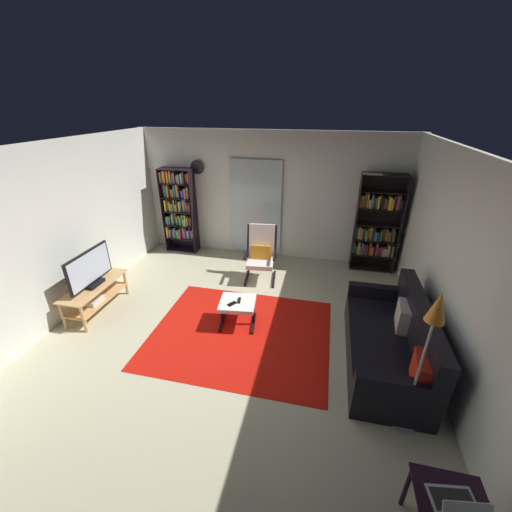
{
  "coord_description": "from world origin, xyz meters",
  "views": [
    {
      "loc": [
        1.15,
        -3.48,
        3.08
      ],
      "look_at": [
        0.14,
        0.98,
        0.85
      ],
      "focal_mm": 22.37,
      "sensor_mm": 36.0,
      "label": 1
    }
  ],
  "objects_px": {
    "leather_sofa": "(391,343)",
    "cell_phone": "(232,304)",
    "ottoman": "(238,305)",
    "tv_stand": "(95,294)",
    "television": "(90,270)",
    "bookshelf_near_tv": "(179,208)",
    "floor_lamp_by_sofa": "(432,327)",
    "wall_clock": "(197,167)",
    "tv_remote": "(239,300)",
    "lounge_armchair": "(261,252)",
    "laptop": "(460,508)",
    "bookshelf_near_sofa": "(377,226)"
  },
  "relations": [
    {
      "from": "leather_sofa",
      "to": "cell_phone",
      "type": "height_order",
      "value": "leather_sofa"
    },
    {
      "from": "leather_sofa",
      "to": "ottoman",
      "type": "bearing_deg",
      "value": 170.87
    },
    {
      "from": "tv_stand",
      "to": "television",
      "type": "xyz_separation_m",
      "value": [
        0.0,
        0.02,
        0.43
      ]
    },
    {
      "from": "bookshelf_near_tv",
      "to": "cell_phone",
      "type": "bearing_deg",
      "value": -52.03
    },
    {
      "from": "floor_lamp_by_sofa",
      "to": "wall_clock",
      "type": "relative_size",
      "value": 5.71
    },
    {
      "from": "tv_stand",
      "to": "tv_remote",
      "type": "relative_size",
      "value": 8.06
    },
    {
      "from": "tv_stand",
      "to": "lounge_armchair",
      "type": "distance_m",
      "value": 2.89
    },
    {
      "from": "leather_sofa",
      "to": "cell_phone",
      "type": "relative_size",
      "value": 14.0
    },
    {
      "from": "leather_sofa",
      "to": "laptop",
      "type": "relative_size",
      "value": 5.47
    },
    {
      "from": "ottoman",
      "to": "cell_phone",
      "type": "bearing_deg",
      "value": -124.95
    },
    {
      "from": "ottoman",
      "to": "bookshelf_near_sofa",
      "type": "bearing_deg",
      "value": 47.8
    },
    {
      "from": "leather_sofa",
      "to": "laptop",
      "type": "bearing_deg",
      "value": -86.38
    },
    {
      "from": "tv_remote",
      "to": "floor_lamp_by_sofa",
      "type": "distance_m",
      "value": 2.64
    },
    {
      "from": "cell_phone",
      "to": "wall_clock",
      "type": "relative_size",
      "value": 0.48
    },
    {
      "from": "floor_lamp_by_sofa",
      "to": "laptop",
      "type": "relative_size",
      "value": 4.62
    },
    {
      "from": "television",
      "to": "cell_phone",
      "type": "distance_m",
      "value": 2.28
    },
    {
      "from": "lounge_armchair",
      "to": "wall_clock",
      "type": "height_order",
      "value": "wall_clock"
    },
    {
      "from": "leather_sofa",
      "to": "floor_lamp_by_sofa",
      "type": "relative_size",
      "value": 1.18
    },
    {
      "from": "lounge_armchair",
      "to": "tv_stand",
      "type": "bearing_deg",
      "value": -144.49
    },
    {
      "from": "ottoman",
      "to": "wall_clock",
      "type": "height_order",
      "value": "wall_clock"
    },
    {
      "from": "laptop",
      "to": "lounge_armchair",
      "type": "bearing_deg",
      "value": 119.92
    },
    {
      "from": "laptop",
      "to": "ottoman",
      "type": "bearing_deg",
      "value": 134.07
    },
    {
      "from": "leather_sofa",
      "to": "floor_lamp_by_sofa",
      "type": "xyz_separation_m",
      "value": [
        0.04,
        -0.93,
        0.99
      ]
    },
    {
      "from": "leather_sofa",
      "to": "ottoman",
      "type": "height_order",
      "value": "leather_sofa"
    },
    {
      "from": "wall_clock",
      "to": "bookshelf_near_tv",
      "type": "bearing_deg",
      "value": -161.47
    },
    {
      "from": "floor_lamp_by_sofa",
      "to": "lounge_armchair",
      "type": "bearing_deg",
      "value": 127.23
    },
    {
      "from": "cell_phone",
      "to": "leather_sofa",
      "type": "bearing_deg",
      "value": 27.93
    },
    {
      "from": "bookshelf_near_tv",
      "to": "cell_phone",
      "type": "distance_m",
      "value": 3.16
    },
    {
      "from": "floor_lamp_by_sofa",
      "to": "cell_phone",
      "type": "bearing_deg",
      "value": 151.74
    },
    {
      "from": "cell_phone",
      "to": "floor_lamp_by_sofa",
      "type": "relative_size",
      "value": 0.08
    },
    {
      "from": "bookshelf_near_tv",
      "to": "leather_sofa",
      "type": "bearing_deg",
      "value": -33.54
    },
    {
      "from": "tv_remote",
      "to": "laptop",
      "type": "bearing_deg",
      "value": -55.76
    },
    {
      "from": "bookshelf_near_sofa",
      "to": "bookshelf_near_tv",
      "type": "bearing_deg",
      "value": 179.84
    },
    {
      "from": "bookshelf_near_tv",
      "to": "bookshelf_near_sofa",
      "type": "xyz_separation_m",
      "value": [
        4.1,
        -0.01,
        -0.07
      ]
    },
    {
      "from": "bookshelf_near_tv",
      "to": "lounge_armchair",
      "type": "xyz_separation_m",
      "value": [
        2.01,
        -0.86,
        -0.45
      ]
    },
    {
      "from": "bookshelf_near_tv",
      "to": "laptop",
      "type": "bearing_deg",
      "value": -48.03
    },
    {
      "from": "lounge_armchair",
      "to": "cell_phone",
      "type": "xyz_separation_m",
      "value": [
        -0.1,
        -1.59,
        -0.12
      ]
    },
    {
      "from": "tv_stand",
      "to": "bookshelf_near_sofa",
      "type": "height_order",
      "value": "bookshelf_near_sofa"
    },
    {
      "from": "bookshelf_near_tv",
      "to": "cell_phone",
      "type": "xyz_separation_m",
      "value": [
        1.91,
        -2.45,
        -0.57
      ]
    },
    {
      "from": "tv_remote",
      "to": "cell_phone",
      "type": "distance_m",
      "value": 0.13
    },
    {
      "from": "bookshelf_near_sofa",
      "to": "television",
      "type": "bearing_deg",
      "value": -150.61
    },
    {
      "from": "ottoman",
      "to": "floor_lamp_by_sofa",
      "type": "bearing_deg",
      "value": -30.57
    },
    {
      "from": "bookshelf_near_sofa",
      "to": "wall_clock",
      "type": "distance_m",
      "value": 3.79
    },
    {
      "from": "bookshelf_near_tv",
      "to": "tv_stand",
      "type": "bearing_deg",
      "value": -97.66
    },
    {
      "from": "lounge_armchair",
      "to": "ottoman",
      "type": "relative_size",
      "value": 1.77
    },
    {
      "from": "tv_stand",
      "to": "wall_clock",
      "type": "bearing_deg",
      "value": 73.82
    },
    {
      "from": "bookshelf_near_tv",
      "to": "bookshelf_near_sofa",
      "type": "height_order",
      "value": "bookshelf_near_sofa"
    },
    {
      "from": "tv_remote",
      "to": "bookshelf_near_sofa",
      "type": "bearing_deg",
      "value": 38.56
    },
    {
      "from": "leather_sofa",
      "to": "wall_clock",
      "type": "xyz_separation_m",
      "value": [
        -3.64,
        2.85,
        1.54
      ]
    },
    {
      "from": "leather_sofa",
      "to": "television",
      "type": "bearing_deg",
      "value": 177.51
    }
  ]
}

